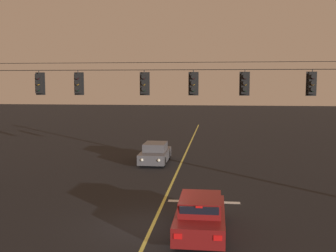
# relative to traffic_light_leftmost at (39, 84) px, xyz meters

# --- Properties ---
(ground_plane) EXTENTS (180.00, 180.00, 0.00)m
(ground_plane) POSITION_rel_traffic_light_leftmost_xyz_m (6.33, -4.27, -5.56)
(ground_plane) COLOR black
(lane_centre_stripe) EXTENTS (0.14, 60.00, 0.01)m
(lane_centre_stripe) POSITION_rel_traffic_light_leftmost_xyz_m (6.33, 6.02, -5.56)
(lane_centre_stripe) COLOR #D1C64C
(lane_centre_stripe) RESTS_ON ground
(stop_bar_paint) EXTENTS (3.40, 0.36, 0.01)m
(stop_bar_paint) POSITION_rel_traffic_light_leftmost_xyz_m (8.23, -0.58, -5.56)
(stop_bar_paint) COLOR silver
(stop_bar_paint) RESTS_ON ground
(signal_span_assembly) EXTENTS (20.77, 0.32, 7.62)m
(signal_span_assembly) POSITION_rel_traffic_light_leftmost_xyz_m (6.33, 0.02, -1.60)
(signal_span_assembly) COLOR #38281C
(signal_span_assembly) RESTS_ON ground
(traffic_light_leftmost) EXTENTS (0.48, 0.41, 1.22)m
(traffic_light_leftmost) POSITION_rel_traffic_light_leftmost_xyz_m (0.00, 0.00, 0.00)
(traffic_light_leftmost) COLOR black
(traffic_light_left_inner) EXTENTS (0.48, 0.41, 1.22)m
(traffic_light_left_inner) POSITION_rel_traffic_light_leftmost_xyz_m (2.00, 0.00, 0.00)
(traffic_light_left_inner) COLOR black
(traffic_light_centre) EXTENTS (0.48, 0.41, 1.22)m
(traffic_light_centre) POSITION_rel_traffic_light_leftmost_xyz_m (5.29, 0.00, 0.00)
(traffic_light_centre) COLOR black
(traffic_light_right_inner) EXTENTS (0.48, 0.41, 1.22)m
(traffic_light_right_inner) POSITION_rel_traffic_light_leftmost_xyz_m (7.66, 0.00, 0.00)
(traffic_light_right_inner) COLOR black
(traffic_light_rightmost) EXTENTS (0.48, 0.41, 1.22)m
(traffic_light_rightmost) POSITION_rel_traffic_light_leftmost_xyz_m (10.07, 0.00, 0.00)
(traffic_light_rightmost) COLOR black
(traffic_light_far_right) EXTENTS (0.48, 0.41, 1.22)m
(traffic_light_far_right) POSITION_rel_traffic_light_leftmost_xyz_m (13.12, 0.00, 0.00)
(traffic_light_far_right) COLOR black
(car_waiting_near_lane) EXTENTS (1.80, 4.33, 1.39)m
(car_waiting_near_lane) POSITION_rel_traffic_light_leftmost_xyz_m (8.23, -4.62, -4.92)
(car_waiting_near_lane) COLOR maroon
(car_waiting_near_lane) RESTS_ON ground
(car_oncoming_lead) EXTENTS (1.80, 4.42, 1.39)m
(car_oncoming_lead) POSITION_rel_traffic_light_leftmost_xyz_m (4.48, 8.88, -4.92)
(car_oncoming_lead) COLOR #4C4C51
(car_oncoming_lead) RESTS_ON ground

